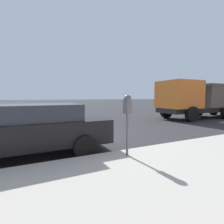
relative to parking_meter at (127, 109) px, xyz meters
The scene contains 4 objects.
ground_plane 3.05m from the parking_meter, 13.08° to the left, with size 220.00×220.00×0.00m, color #2B2B2D.
parking_meter is the anchor object (origin of this frame).
car_black 2.89m from the parking_meter, 53.61° to the left, with size 2.13×4.64×1.46m.
dump_truck 11.89m from the parking_meter, 62.93° to the right, with size 2.92×8.25×2.82m.
Camera 1 is at (-6.39, 1.67, 1.67)m, focal length 28.00 mm.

